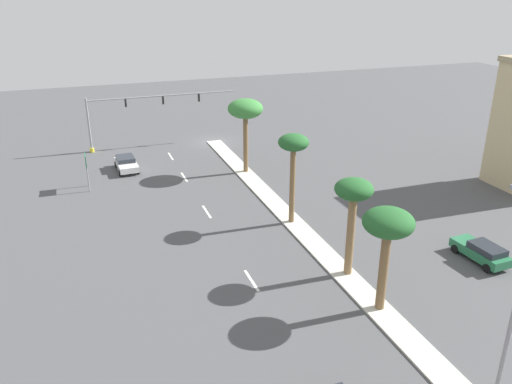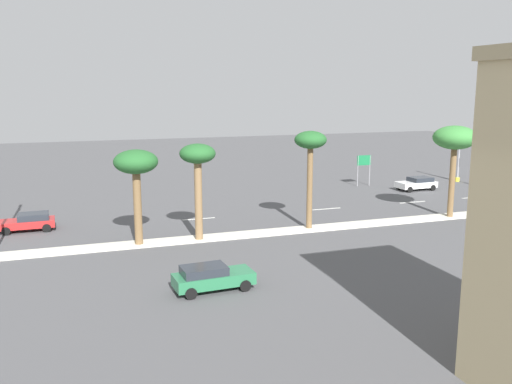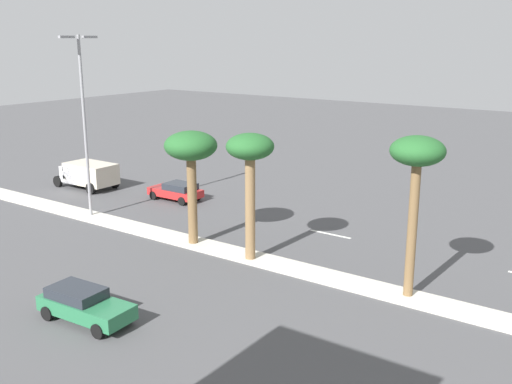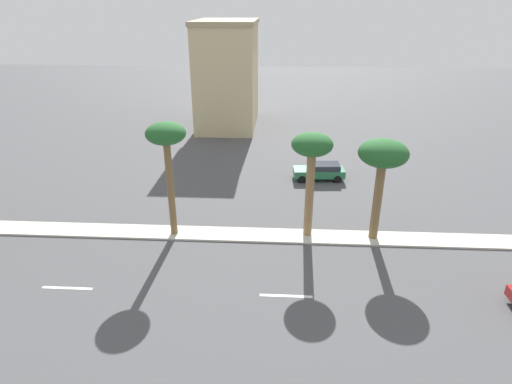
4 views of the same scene
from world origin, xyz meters
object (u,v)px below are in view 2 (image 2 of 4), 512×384
at_px(traffic_signal_gantry, 490,149).
at_px(sedan_red_right, 29,222).
at_px(palm_tree_right, 310,146).
at_px(palm_tree_leading, 136,166).
at_px(sedan_green_far, 211,277).
at_px(sedan_white_outboard, 417,183).
at_px(directional_road_sign, 364,164).
at_px(palm_tree_center, 198,161).
at_px(palm_tree_mid, 455,140).

relative_size(traffic_signal_gantry, sedan_red_right, 4.32).
distance_m(palm_tree_right, palm_tree_leading, 13.15).
xyz_separation_m(sedan_red_right, sedan_green_far, (-16.87, -10.21, 0.03)).
bearing_deg(sedan_white_outboard, traffic_signal_gantry, -102.76).
distance_m(palm_tree_right, sedan_green_far, 15.78).
distance_m(directional_road_sign, palm_tree_right, 21.03).
bearing_deg(palm_tree_center, palm_tree_leading, 87.78).
xyz_separation_m(palm_tree_mid, sedan_white_outboard, (11.77, -4.93, -5.87)).
bearing_deg(sedan_green_far, sedan_red_right, 31.18).
height_order(sedan_red_right, sedan_white_outboard, sedan_white_outboard).
distance_m(palm_tree_right, palm_tree_center, 8.89).
distance_m(palm_tree_right, sedan_white_outboard, 21.95).
distance_m(palm_tree_center, sedan_white_outboard, 29.62).
relative_size(palm_tree_mid, palm_tree_center, 1.11).
bearing_deg(sedan_red_right, palm_tree_mid, -101.61).
relative_size(palm_tree_center, sedan_white_outboard, 1.59).
bearing_deg(palm_tree_mid, sedan_green_far, 113.10).
height_order(palm_tree_center, sedan_green_far, palm_tree_center).
bearing_deg(palm_tree_right, directional_road_sign, -41.34).
relative_size(palm_tree_leading, sedan_white_outboard, 1.53).
distance_m(palm_tree_mid, palm_tree_right, 12.92).
height_order(traffic_signal_gantry, palm_tree_center, palm_tree_center).
distance_m(traffic_signal_gantry, palm_tree_mid, 16.32).
distance_m(sedan_red_right, sedan_green_far, 19.72).
distance_m(traffic_signal_gantry, sedan_white_outboard, 8.73).
bearing_deg(sedan_green_far, traffic_signal_gantry, -60.99).
relative_size(directional_road_sign, palm_tree_center, 0.50).
bearing_deg(palm_tree_right, palm_tree_mid, -91.60).
distance_m(traffic_signal_gantry, palm_tree_center, 35.91).
height_order(palm_tree_mid, sedan_white_outboard, palm_tree_mid).
bearing_deg(sedan_white_outboard, palm_tree_mid, 157.27).
height_order(traffic_signal_gantry, palm_tree_leading, palm_tree_leading).
xyz_separation_m(traffic_signal_gantry, palm_tree_right, (-9.66, 25.59, 2.14)).
bearing_deg(traffic_signal_gantry, palm_tree_leading, 104.33).
relative_size(traffic_signal_gantry, palm_tree_leading, 2.68).
distance_m(sedan_red_right, sedan_white_outboard, 38.83).
bearing_deg(palm_tree_mid, palm_tree_leading, 89.71).
bearing_deg(palm_tree_right, palm_tree_center, 92.55).
xyz_separation_m(palm_tree_mid, sedan_red_right, (6.90, 33.59, -5.89)).
distance_m(directional_road_sign, palm_tree_leading, 31.20).
bearing_deg(directional_road_sign, palm_tree_leading, 120.45).
height_order(palm_tree_center, sedan_white_outboard, palm_tree_center).
bearing_deg(sedan_white_outboard, palm_tree_leading, 110.61).
distance_m(palm_tree_leading, sedan_white_outboard, 33.44).
distance_m(palm_tree_center, sedan_red_right, 14.62).
height_order(sedan_red_right, sedan_green_far, sedan_green_far).
distance_m(directional_road_sign, sedan_green_far, 35.38).
xyz_separation_m(palm_tree_center, sedan_green_far, (-9.94, 1.62, -5.04)).
bearing_deg(sedan_white_outboard, sedan_green_far, 127.53).
xyz_separation_m(palm_tree_mid, palm_tree_leading, (0.13, 26.03, -1.00)).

